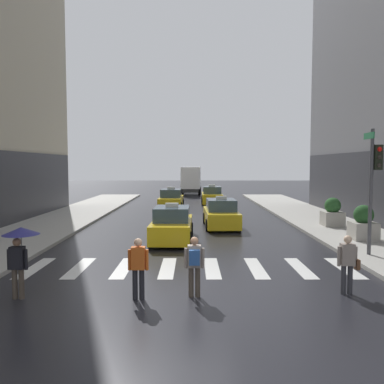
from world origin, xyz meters
TOP-DOWN VIEW (x-y plane):
  - ground_plane at (0.00, 0.00)m, footprint 160.00×160.00m
  - crosswalk_markings at (-0.00, 3.00)m, footprint 11.30×2.80m
  - traffic_light_pole at (6.99, 4.40)m, footprint 0.44×0.84m
  - taxi_lead at (-0.87, 7.92)m, footprint 2.00×4.57m
  - taxi_second at (1.75, 12.00)m, footprint 2.01×4.58m
  - taxi_third at (-1.63, 21.39)m, footprint 2.02×4.58m
  - taxi_fourth at (1.91, 25.40)m, footprint 1.96×4.55m
  - box_truck at (0.00, 37.13)m, footprint 2.49×7.61m
  - pedestrian_with_umbrella at (-4.51, -0.15)m, footprint 0.96×0.96m
  - pedestrian_with_backpack at (0.14, -0.02)m, footprint 0.55×0.43m
  - pedestrian_with_handbag at (4.38, 0.23)m, footprint 0.60×0.24m
  - pedestrian_plain_coat at (-1.35, -0.19)m, footprint 0.55×0.24m
  - planter_near_corner at (8.00, 7.45)m, footprint 1.10×1.10m
  - planter_mid_block at (8.04, 11.53)m, footprint 1.10×1.10m

SIDE VIEW (x-z plane):
  - ground_plane at x=0.00m, z-range 0.00..0.00m
  - crosswalk_markings at x=0.00m, z-range 0.00..0.01m
  - taxi_lead at x=-0.87m, z-range -0.18..1.63m
  - taxi_second at x=1.75m, z-range -0.18..1.63m
  - taxi_third at x=-1.63m, z-range -0.18..1.63m
  - taxi_fourth at x=1.91m, z-range -0.18..1.63m
  - planter_near_corner at x=8.00m, z-range 0.07..1.67m
  - planter_mid_block at x=8.04m, z-range 0.07..1.67m
  - pedestrian_with_handbag at x=4.38m, z-range 0.11..1.76m
  - pedestrian_plain_coat at x=-1.35m, z-range 0.11..1.76m
  - pedestrian_with_backpack at x=0.14m, z-range 0.15..1.80m
  - pedestrian_with_umbrella at x=-4.51m, z-range 0.55..2.49m
  - box_truck at x=0.00m, z-range 0.18..3.53m
  - traffic_light_pole at x=6.99m, z-range 0.86..5.66m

